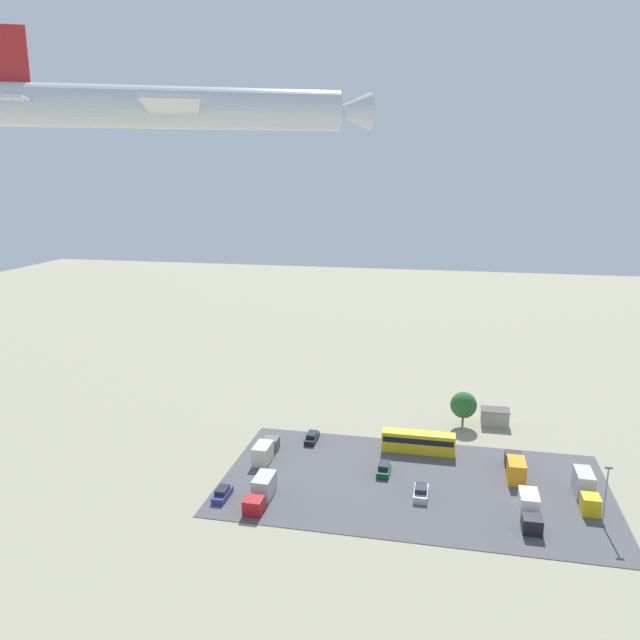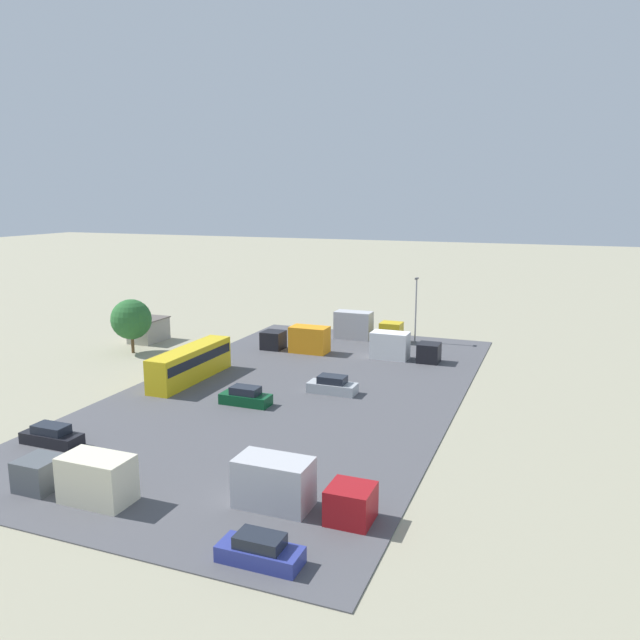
# 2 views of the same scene
# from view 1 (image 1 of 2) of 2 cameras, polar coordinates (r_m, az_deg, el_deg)

# --- Properties ---
(ground_plane) EXTENTS (400.00, 400.00, 0.00)m
(ground_plane) POSITION_cam_1_polar(r_m,az_deg,el_deg) (104.89, 8.94, -11.67)
(ground_plane) COLOR gray
(parking_lot_surface) EXTENTS (55.26, 30.08, 0.08)m
(parking_lot_surface) POSITION_cam_1_polar(r_m,az_deg,el_deg) (94.34, 8.52, -14.61)
(parking_lot_surface) COLOR #4C4C51
(parking_lot_surface) RESTS_ON ground
(shed_building) EXTENTS (5.03, 3.38, 2.91)m
(shed_building) POSITION_cam_1_polar(r_m,az_deg,el_deg) (117.15, 15.69, -8.52)
(shed_building) COLOR #9E998E
(shed_building) RESTS_ON ground
(bus) EXTENTS (11.65, 2.45, 3.29)m
(bus) POSITION_cam_1_polar(r_m,az_deg,el_deg) (103.42, 8.98, -10.92)
(bus) COLOR gold
(bus) RESTS_ON ground
(parked_car_0) EXTENTS (1.73, 4.64, 1.50)m
(parked_car_0) POSITION_cam_1_polar(r_m,az_deg,el_deg) (106.52, -0.74, -10.69)
(parked_car_0) COLOR black
(parked_car_0) RESTS_ON ground
(parked_car_1) EXTENTS (1.93, 4.54, 1.63)m
(parked_car_1) POSITION_cam_1_polar(r_m,az_deg,el_deg) (90.87, 9.21, -15.27)
(parked_car_1) COLOR #ADB2B7
(parked_car_1) RESTS_ON ground
(parked_car_2) EXTENTS (1.80, 4.47, 1.61)m
(parked_car_2) POSITION_cam_1_polar(r_m,az_deg,el_deg) (96.48, 5.85, -13.39)
(parked_car_2) COLOR #0C4723
(parked_car_2) RESTS_ON ground
(parked_car_3) EXTENTS (1.74, 4.30, 1.48)m
(parked_car_3) POSITION_cam_1_polar(r_m,az_deg,el_deg) (90.55, -8.91, -15.41)
(parked_car_3) COLOR navy
(parked_car_3) RESTS_ON ground
(parked_truck_0) EXTENTS (2.41, 7.81, 2.84)m
(parked_truck_0) POSITION_cam_1_polar(r_m,az_deg,el_deg) (100.66, -5.04, -11.80)
(parked_truck_0) COLOR #4C5156
(parked_truck_0) RESTS_ON ground
(parked_truck_1) EXTENTS (2.31, 8.60, 3.49)m
(parked_truck_1) POSITION_cam_1_polar(r_m,az_deg,el_deg) (95.80, 23.09, -14.03)
(parked_truck_1) COLOR gold
(parked_truck_1) RESTS_ON ground
(parked_truck_2) EXTENTS (2.41, 7.65, 2.99)m
(parked_truck_2) POSITION_cam_1_polar(r_m,az_deg,el_deg) (88.65, 18.61, -16.09)
(parked_truck_2) COLOR black
(parked_truck_2) RESTS_ON ground
(parked_truck_3) EXTENTS (2.47, 8.25, 2.93)m
(parked_truck_3) POSITION_cam_1_polar(r_m,az_deg,el_deg) (88.98, -5.38, -15.32)
(parked_truck_3) COLOR maroon
(parked_truck_3) RESTS_ON ground
(parked_truck_4) EXTENTS (2.48, 8.08, 3.05)m
(parked_truck_4) POSITION_cam_1_polar(r_m,az_deg,el_deg) (99.17, 17.43, -12.72)
(parked_truck_4) COLOR black
(parked_truck_4) RESTS_ON ground
(tree_near_shed) EXTENTS (4.66, 4.66, 6.33)m
(tree_near_shed) POSITION_cam_1_polar(r_m,az_deg,el_deg) (114.19, 12.99, -7.58)
(tree_near_shed) COLOR brown
(tree_near_shed) RESTS_ON ground
(light_pole_lot_centre) EXTENTS (0.90, 0.28, 8.07)m
(light_pole_lot_centre) POSITION_cam_1_polar(r_m,az_deg,el_deg) (89.21, 24.68, -14.21)
(light_pole_lot_centre) COLOR gray
(light_pole_lot_centre) RESTS_ON ground
(airplane) EXTENTS (33.12, 27.54, 8.49)m
(airplane) POSITION_cam_1_polar(r_m,az_deg,el_deg) (62.57, -11.79, 18.43)
(airplane) COLOR silver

